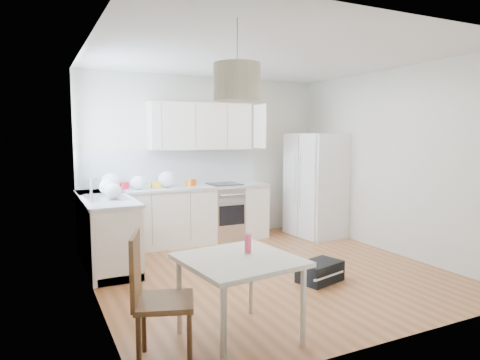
# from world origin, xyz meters

# --- Properties ---
(floor) EXTENTS (4.20, 4.20, 0.00)m
(floor) POSITION_xyz_m (0.00, 0.00, 0.00)
(floor) COLOR brown
(floor) RESTS_ON ground
(ceiling) EXTENTS (4.20, 4.20, 0.00)m
(ceiling) POSITION_xyz_m (0.00, 0.00, 2.70)
(ceiling) COLOR white
(ceiling) RESTS_ON wall_back
(wall_back) EXTENTS (4.20, 0.00, 4.20)m
(wall_back) POSITION_xyz_m (0.00, 2.10, 1.35)
(wall_back) COLOR beige
(wall_back) RESTS_ON floor
(wall_left) EXTENTS (0.00, 4.20, 4.20)m
(wall_left) POSITION_xyz_m (-2.10, 0.00, 1.35)
(wall_left) COLOR beige
(wall_left) RESTS_ON floor
(wall_right) EXTENTS (0.00, 4.20, 4.20)m
(wall_right) POSITION_xyz_m (2.10, 0.00, 1.35)
(wall_right) COLOR beige
(wall_right) RESTS_ON floor
(window_glassblock) EXTENTS (0.02, 1.00, 1.00)m
(window_glassblock) POSITION_xyz_m (-2.09, 1.15, 1.75)
(window_glassblock) COLOR #BFE0F9
(window_glassblock) RESTS_ON wall_left
(cabinets_back) EXTENTS (3.00, 0.60, 0.88)m
(cabinets_back) POSITION_xyz_m (-0.60, 1.80, 0.44)
(cabinets_back) COLOR white
(cabinets_back) RESTS_ON floor
(cabinets_left) EXTENTS (0.60, 1.80, 0.88)m
(cabinets_left) POSITION_xyz_m (-1.80, 1.20, 0.44)
(cabinets_left) COLOR white
(cabinets_left) RESTS_ON floor
(counter_back) EXTENTS (3.02, 0.64, 0.04)m
(counter_back) POSITION_xyz_m (-0.60, 1.80, 0.90)
(counter_back) COLOR #B6B9BB
(counter_back) RESTS_ON cabinets_back
(counter_left) EXTENTS (0.64, 1.82, 0.04)m
(counter_left) POSITION_xyz_m (-1.80, 1.20, 0.90)
(counter_left) COLOR #B6B9BB
(counter_left) RESTS_ON cabinets_left
(backsplash_back) EXTENTS (3.00, 0.01, 0.58)m
(backsplash_back) POSITION_xyz_m (-0.60, 2.09, 1.21)
(backsplash_back) COLOR white
(backsplash_back) RESTS_ON wall_back
(backsplash_left) EXTENTS (0.01, 1.80, 0.58)m
(backsplash_left) POSITION_xyz_m (-2.09, 1.20, 1.21)
(backsplash_left) COLOR white
(backsplash_left) RESTS_ON wall_left
(upper_cabinets) EXTENTS (1.70, 0.32, 0.75)m
(upper_cabinets) POSITION_xyz_m (-0.15, 1.94, 1.88)
(upper_cabinets) COLOR white
(upper_cabinets) RESTS_ON wall_back
(range_oven) EXTENTS (0.50, 0.61, 0.88)m
(range_oven) POSITION_xyz_m (0.20, 1.80, 0.44)
(range_oven) COLOR #B8BBBD
(range_oven) RESTS_ON floor
(sink) EXTENTS (0.50, 0.80, 0.16)m
(sink) POSITION_xyz_m (-1.80, 1.15, 0.92)
(sink) COLOR #B8BBBD
(sink) RESTS_ON counter_left
(refrigerator) EXTENTS (0.90, 0.94, 1.76)m
(refrigerator) POSITION_xyz_m (1.74, 1.32, 0.88)
(refrigerator) COLOR white
(refrigerator) RESTS_ON floor
(dining_table) EXTENTS (1.01, 1.01, 0.72)m
(dining_table) POSITION_xyz_m (-1.13, -1.50, 0.64)
(dining_table) COLOR beige
(dining_table) RESTS_ON floor
(dining_chair) EXTENTS (0.54, 0.54, 1.02)m
(dining_chair) POSITION_xyz_m (-1.80, -1.59, 0.51)
(dining_chair) COLOR #513018
(dining_chair) RESTS_ON floor
(drink_bottle) EXTENTS (0.07, 0.07, 0.20)m
(drink_bottle) POSITION_xyz_m (-0.99, -1.40, 0.82)
(drink_bottle) COLOR #D93C5C
(drink_bottle) RESTS_ON dining_table
(gym_bag) EXTENTS (0.59, 0.46, 0.24)m
(gym_bag) POSITION_xyz_m (0.37, -0.63, 0.12)
(gym_bag) COLOR black
(gym_bag) RESTS_ON floor
(pendant_lamp) EXTENTS (0.45, 0.45, 0.31)m
(pendant_lamp) POSITION_xyz_m (-1.10, -1.40, 2.18)
(pendant_lamp) COLOR beige
(pendant_lamp) RESTS_ON ceiling
(grocery_bag_a) EXTENTS (0.29, 0.24, 0.26)m
(grocery_bag_a) POSITION_xyz_m (-1.62, 1.85, 1.05)
(grocery_bag_a) COLOR white
(grocery_bag_a) RESTS_ON counter_back
(grocery_bag_b) EXTENTS (0.23, 0.20, 0.21)m
(grocery_bag_b) POSITION_xyz_m (-1.23, 1.75, 1.02)
(grocery_bag_b) COLOR white
(grocery_bag_b) RESTS_ON counter_back
(grocery_bag_c) EXTENTS (0.28, 0.24, 0.26)m
(grocery_bag_c) POSITION_xyz_m (-0.77, 1.81, 1.05)
(grocery_bag_c) COLOR white
(grocery_bag_c) RESTS_ON counter_back
(grocery_bag_d) EXTENTS (0.23, 0.20, 0.21)m
(grocery_bag_d) POSITION_xyz_m (-1.73, 1.41, 1.02)
(grocery_bag_d) COLOR white
(grocery_bag_d) RESTS_ON counter_back
(grocery_bag_e) EXTENTS (0.23, 0.19, 0.20)m
(grocery_bag_e) POSITION_xyz_m (-1.74, 0.95, 1.02)
(grocery_bag_e) COLOR white
(grocery_bag_e) RESTS_ON counter_left
(snack_orange) EXTENTS (0.19, 0.17, 0.11)m
(snack_orange) POSITION_xyz_m (-0.36, 1.84, 0.97)
(snack_orange) COLOR #D05512
(snack_orange) RESTS_ON counter_back
(snack_yellow) EXTENTS (0.15, 0.09, 0.10)m
(snack_yellow) POSITION_xyz_m (-0.95, 1.81, 0.97)
(snack_yellow) COLOR gold
(snack_yellow) RESTS_ON counter_back
(snack_red) EXTENTS (0.18, 0.18, 0.11)m
(snack_red) POSITION_xyz_m (-1.43, 1.89, 0.97)
(snack_red) COLOR red
(snack_red) RESTS_ON counter_back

